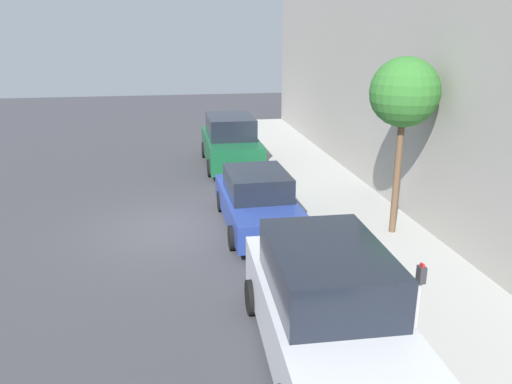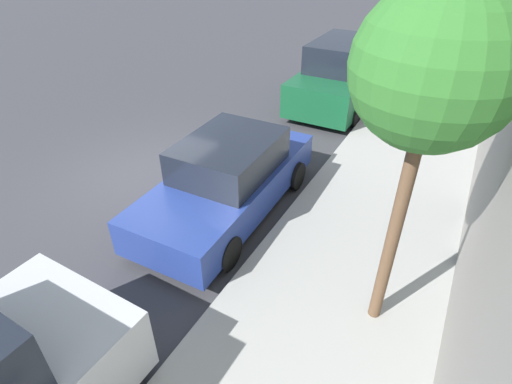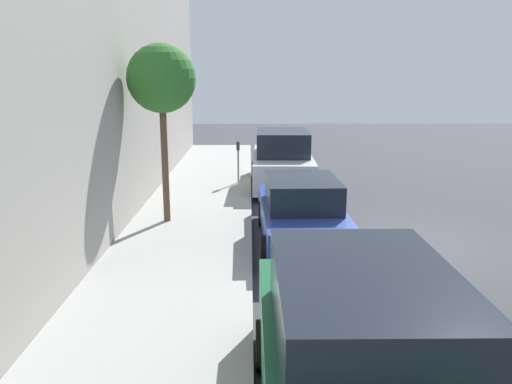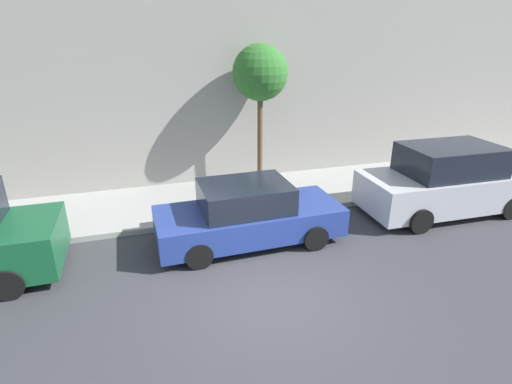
# 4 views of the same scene
# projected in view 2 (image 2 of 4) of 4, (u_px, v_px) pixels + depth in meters

# --- Properties ---
(ground_plane) EXTENTS (60.00, 60.00, 0.00)m
(ground_plane) POSITION_uv_depth(u_px,v_px,m) (147.00, 176.00, 9.28)
(ground_plane) COLOR #38383D
(sidewalk) EXTENTS (3.12, 32.00, 0.15)m
(sidewalk) POSITION_uv_depth(u_px,v_px,m) (361.00, 243.00, 7.22)
(sidewalk) COLOR #9E9E99
(sidewalk) RESTS_ON ground_plane
(parked_sedan_second) EXTENTS (1.92, 4.54, 1.54)m
(parked_sedan_second) POSITION_uv_depth(u_px,v_px,m) (228.00, 179.00, 7.82)
(parked_sedan_second) COLOR navy
(parked_sedan_second) RESTS_ON ground_plane
(parked_suv_third) EXTENTS (2.08, 4.80, 1.98)m
(parked_suv_third) POSITION_uv_depth(u_px,v_px,m) (342.00, 75.00, 12.45)
(parked_suv_third) COLOR #14512D
(parked_suv_third) RESTS_ON ground_plane
(street_tree) EXTENTS (1.67, 1.67, 4.42)m
(street_tree) POSITION_uv_depth(u_px,v_px,m) (435.00, 72.00, 3.85)
(street_tree) COLOR brown
(street_tree) RESTS_ON sidewalk
(fire_hydrant) EXTENTS (0.20, 0.20, 0.69)m
(fire_hydrant) POSITION_uv_depth(u_px,v_px,m) (405.00, 71.00, 14.22)
(fire_hydrant) COLOR gold
(fire_hydrant) RESTS_ON sidewalk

